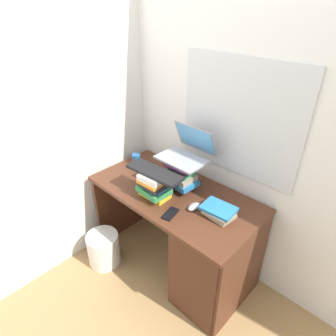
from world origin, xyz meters
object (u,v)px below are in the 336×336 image
laptop (187,151)px  cell_phone (170,214)px  desk (204,249)px  book_stack_tall (181,174)px  book_stack_keyboard_riser (155,185)px  computer_mouse (194,207)px  keyboard (154,172)px  wastebasket (104,249)px  mug (137,159)px  book_stack_side (219,211)px

laptop → cell_phone: (0.16, -0.35, -0.28)m
desk → book_stack_tall: size_ratio=5.17×
desk → book_stack_keyboard_riser: (-0.39, -0.11, 0.44)m
book_stack_tall → cell_phone: size_ratio=1.84×
desk → laptop: 0.73m
laptop → computer_mouse: 0.41m
keyboard → wastebasket: size_ratio=1.43×
desk → book_stack_keyboard_riser: size_ratio=5.72×
cell_phone → laptop: bearing=101.8°
desk → mug: 0.93m
book_stack_side → keyboard: size_ratio=0.54×
book_stack_side → computer_mouse: 0.17m
mug → wastebasket: bearing=-81.1°
keyboard → desk: bearing=12.8°
keyboard → mug: bearing=150.1°
desk → keyboard: bearing=-163.3°
book_stack_side → book_stack_tall: bearing=169.8°
book_stack_keyboard_riser → cell_phone: book_stack_keyboard_riser is taller
book_stack_tall → laptop: 0.18m
book_stack_side → wastebasket: 1.12m
laptop → keyboard: size_ratio=0.83×
desk → book_stack_keyboard_riser: book_stack_keyboard_riser is taller
book_stack_side → mug: (-0.91, 0.07, 0.01)m
computer_mouse → wastebasket: (-0.67, -0.35, -0.62)m
keyboard → computer_mouse: 0.36m
book_stack_side → keyboard: (-0.45, -0.15, 0.18)m
laptop → keyboard: bearing=-100.2°
computer_mouse → mug: size_ratio=0.95×
desk → laptop: bearing=153.1°
book_stack_keyboard_riser → book_stack_tall: bearing=75.9°
computer_mouse → book_stack_side: bearing=20.3°
keyboard → book_stack_tall: bearing=72.7°
book_stack_keyboard_riser → laptop: size_ratio=0.65×
desk → book_stack_keyboard_riser: 0.60m
book_stack_keyboard_riser → keyboard: (0.00, -0.00, 0.11)m
keyboard → cell_phone: size_ratio=3.09×
book_stack_tall → cell_phone: book_stack_tall is taller
computer_mouse → cell_phone: size_ratio=0.76×
book_stack_tall → book_stack_side: (0.40, -0.07, -0.08)m
laptop → mug: (-0.51, -0.06, -0.24)m
book_stack_side → laptop: 0.49m
computer_mouse → cell_phone: (-0.08, -0.15, -0.01)m
computer_mouse → desk: bearing=15.6°
wastebasket → keyboard: bearing=34.8°
book_stack_side → wastebasket: bearing=-153.6°
desk → wastebasket: 0.89m
book_stack_side → mug: 0.91m
book_stack_keyboard_riser → book_stack_side: book_stack_keyboard_riser is taller
book_stack_tall → computer_mouse: size_ratio=2.40×
laptop → wastebasket: (-0.43, -0.55, -0.89)m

